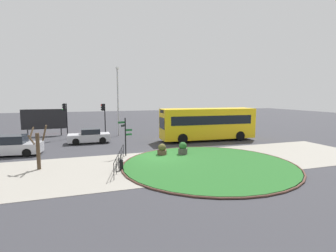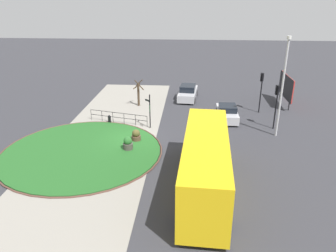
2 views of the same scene
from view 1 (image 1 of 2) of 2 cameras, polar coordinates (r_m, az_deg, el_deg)
ground at (r=19.62m, az=-2.00°, el=-6.91°), size 120.00×120.00×0.00m
sidewalk_paving at (r=17.71m, az=-0.09°, el=-8.38°), size 32.00×7.87×0.02m
grass_island at (r=17.64m, az=8.94°, el=-8.39°), size 11.28×11.28×0.10m
grass_kerb_ring at (r=17.64m, az=8.94°, el=-8.37°), size 11.59×11.59×0.11m
signpost_directional at (r=19.90m, az=-9.37°, el=-1.80°), size 1.07×0.51×2.97m
bollard_foreground at (r=16.45m, az=-10.30°, el=-8.38°), size 0.26×0.26×0.73m
railing_grass_edge at (r=17.16m, az=-10.70°, el=-6.85°), size 1.36×5.30×0.98m
bus_yellow at (r=26.84m, az=8.73°, el=0.56°), size 9.82×2.90×3.31m
car_near_lane at (r=26.44m, az=-16.98°, el=-2.21°), size 3.97×1.79×1.40m
car_far_lane at (r=23.47m, az=-31.48°, el=-3.88°), size 4.68×2.17×1.57m
traffic_light_near at (r=29.50m, az=-21.76°, el=2.67°), size 0.49×0.26×3.79m
traffic_light_far at (r=30.00m, az=-14.04°, el=2.90°), size 0.49×0.28×3.71m
lamppost_tall at (r=29.99m, az=-11.01°, el=5.78°), size 0.32×0.32×7.79m
billboard_left at (r=32.79m, az=-25.69°, el=1.31°), size 4.78×0.17×3.08m
planter_near_signpost at (r=20.01m, az=-1.33°, el=-5.38°), size 0.72×0.72×0.95m
planter_kerbside at (r=20.20m, az=3.29°, el=-5.13°), size 0.72×0.72×1.04m
street_tree_bare at (r=18.08m, az=-26.79°, el=-4.34°), size 1.20×1.19×2.83m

